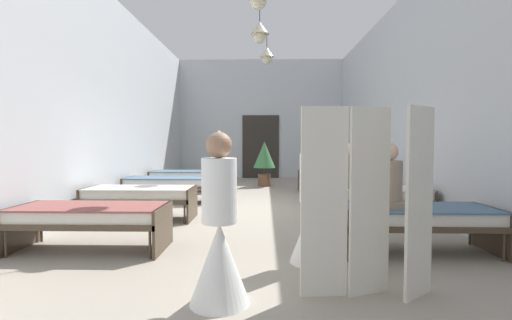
% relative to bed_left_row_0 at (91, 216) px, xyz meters
% --- Properties ---
extents(ground_plane, '(6.83, 14.25, 0.10)m').
position_rel_bed_left_row_0_xyz_m(ground_plane, '(2.06, 2.85, -0.49)').
color(ground_plane, '#9E9384').
extents(room_shell, '(6.63, 13.85, 4.52)m').
position_rel_bed_left_row_0_xyz_m(room_shell, '(2.06, 4.22, 1.83)').
color(room_shell, silver).
rests_on(room_shell, ground).
extents(bed_left_row_0, '(1.90, 0.84, 0.57)m').
position_rel_bed_left_row_0_xyz_m(bed_left_row_0, '(0.00, 0.00, 0.00)').
color(bed_left_row_0, '#473828').
rests_on(bed_left_row_0, ground).
extents(bed_right_row_0, '(1.90, 0.84, 0.57)m').
position_rel_bed_left_row_0_xyz_m(bed_right_row_0, '(4.13, 0.00, 0.00)').
color(bed_right_row_0, '#473828').
rests_on(bed_right_row_0, ground).
extents(bed_left_row_1, '(1.90, 0.84, 0.57)m').
position_rel_bed_left_row_0_xyz_m(bed_left_row_1, '(0.00, 1.90, 0.00)').
color(bed_left_row_1, '#473828').
rests_on(bed_left_row_1, ground).
extents(bed_right_row_1, '(1.90, 0.84, 0.57)m').
position_rel_bed_left_row_0_xyz_m(bed_right_row_1, '(4.13, 1.90, 0.00)').
color(bed_right_row_1, '#473828').
rests_on(bed_right_row_1, ground).
extents(bed_left_row_2, '(1.90, 0.84, 0.57)m').
position_rel_bed_left_row_0_xyz_m(bed_left_row_2, '(0.00, 3.80, 0.00)').
color(bed_left_row_2, '#473828').
rests_on(bed_left_row_2, ground).
extents(bed_right_row_2, '(1.90, 0.84, 0.57)m').
position_rel_bed_left_row_0_xyz_m(bed_right_row_2, '(4.13, 3.80, 0.00)').
color(bed_right_row_2, '#473828').
rests_on(bed_right_row_2, ground).
extents(bed_left_row_3, '(1.90, 0.84, 0.57)m').
position_rel_bed_left_row_0_xyz_m(bed_left_row_3, '(0.00, 5.70, 0.00)').
color(bed_left_row_3, '#473828').
rests_on(bed_left_row_3, ground).
extents(bed_right_row_3, '(1.90, 0.84, 0.57)m').
position_rel_bed_left_row_0_xyz_m(bed_right_row_3, '(4.13, 5.70, 0.00)').
color(bed_right_row_3, '#473828').
rests_on(bed_right_row_3, ground).
extents(nurse_near_aisle, '(0.52, 0.52, 1.49)m').
position_rel_bed_left_row_0_xyz_m(nurse_near_aisle, '(1.84, -1.56, 0.09)').
color(nurse_near_aisle, white).
rests_on(nurse_near_aisle, ground).
extents(nurse_mid_aisle, '(0.52, 0.52, 1.49)m').
position_rel_bed_left_row_0_xyz_m(nurse_mid_aisle, '(2.78, -0.44, 0.09)').
color(nurse_mid_aisle, white).
rests_on(nurse_mid_aisle, ground).
extents(patient_seated_primary, '(0.44, 0.44, 0.80)m').
position_rel_bed_left_row_0_xyz_m(patient_seated_primary, '(3.78, 1.95, 0.43)').
color(patient_seated_primary, slate).
rests_on(patient_seated_primary, bed_right_row_1).
extents(patient_seated_secondary, '(0.44, 0.44, 0.80)m').
position_rel_bed_left_row_0_xyz_m(patient_seated_secondary, '(3.78, -0.01, 0.43)').
color(patient_seated_secondary, gray).
rests_on(patient_seated_secondary, bed_right_row_0).
extents(potted_plant, '(0.68, 0.68, 1.39)m').
position_rel_bed_left_row_0_xyz_m(potted_plant, '(2.21, 6.93, 0.44)').
color(potted_plant, brown).
rests_on(potted_plant, ground).
extents(privacy_screen, '(1.22, 0.30, 1.70)m').
position_rel_bed_left_row_0_xyz_m(privacy_screen, '(3.18, -1.36, 0.41)').
color(privacy_screen, silver).
rests_on(privacy_screen, ground).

